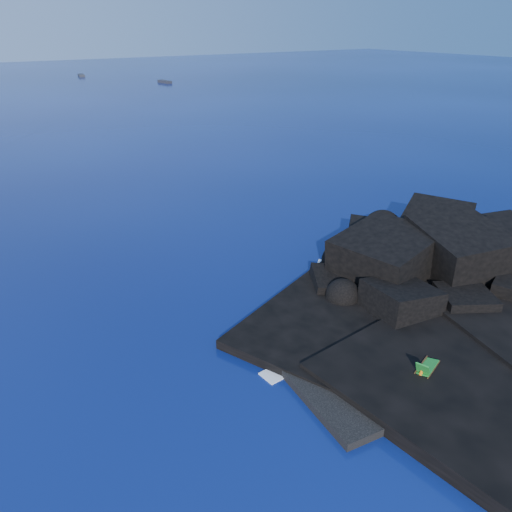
{
  "coord_description": "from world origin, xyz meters",
  "views": [
    {
      "loc": [
        -9.53,
        -10.89,
        13.42
      ],
      "look_at": [
        3.68,
        9.39,
        2.0
      ],
      "focal_mm": 35.0,
      "sensor_mm": 36.0,
      "label": 1
    }
  ],
  "objects_px": {
    "deck_chair": "(428,363)",
    "distant_boat_a": "(81,77)",
    "distant_boat_b": "(165,83)",
    "marker_cone": "(421,374)",
    "sunbather": "(326,360)"
  },
  "relations": [
    {
      "from": "sunbather",
      "to": "distant_boat_b",
      "type": "distance_m",
      "value": 111.61
    },
    {
      "from": "deck_chair",
      "to": "sunbather",
      "type": "xyz_separation_m",
      "value": [
        -3.02,
        2.77,
        -0.34
      ]
    },
    {
      "from": "deck_chair",
      "to": "distant_boat_a",
      "type": "xyz_separation_m",
      "value": [
        23.01,
        134.07,
        -0.85
      ]
    },
    {
      "from": "marker_cone",
      "to": "distant_boat_a",
      "type": "height_order",
      "value": "marker_cone"
    },
    {
      "from": "marker_cone",
      "to": "deck_chair",
      "type": "bearing_deg",
      "value": 14.29
    },
    {
      "from": "marker_cone",
      "to": "distant_boat_a",
      "type": "xyz_separation_m",
      "value": [
        23.57,
        134.21,
        -0.64
      ]
    },
    {
      "from": "deck_chair",
      "to": "sunbather",
      "type": "bearing_deg",
      "value": 117.69
    },
    {
      "from": "sunbather",
      "to": "marker_cone",
      "type": "distance_m",
      "value": 3.81
    },
    {
      "from": "marker_cone",
      "to": "sunbather",
      "type": "bearing_deg",
      "value": 130.26
    },
    {
      "from": "sunbather",
      "to": "distant_boat_b",
      "type": "height_order",
      "value": "sunbather"
    },
    {
      "from": "sunbather",
      "to": "distant_boat_a",
      "type": "relative_size",
      "value": 0.35
    },
    {
      "from": "deck_chair",
      "to": "distant_boat_b",
      "type": "height_order",
      "value": "deck_chair"
    },
    {
      "from": "marker_cone",
      "to": "distant_boat_b",
      "type": "bearing_deg",
      "value": 71.49
    },
    {
      "from": "deck_chair",
      "to": "distant_boat_b",
      "type": "bearing_deg",
      "value": 51.93
    },
    {
      "from": "marker_cone",
      "to": "distant_boat_a",
      "type": "distance_m",
      "value": 136.27
    }
  ]
}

